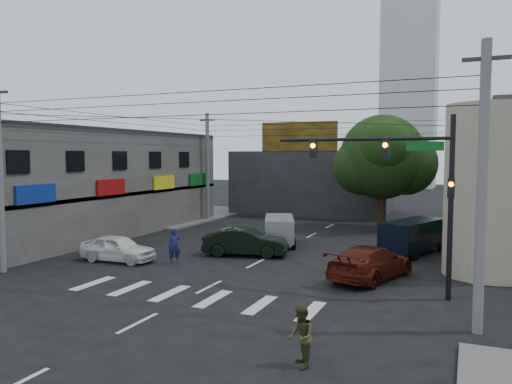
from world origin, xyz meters
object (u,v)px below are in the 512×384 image
Objects in this scene: utility_pole_near_left at (0,177)px; navy_van at (413,237)px; traffic_gantry at (406,176)px; utility_pole_far_right at (476,170)px; utility_pole_far_left at (207,167)px; utility_pole_near_right at (482,189)px; maroon_sedan at (371,262)px; traffic_officer at (174,246)px; white_compact at (118,248)px; silver_minivan at (279,231)px; street_tree at (382,157)px; dark_sedan at (245,242)px; pedestrian_olive at (301,337)px.

navy_van is at bearing 35.14° from utility_pole_near_left.
traffic_gantry is 17.21m from utility_pole_far_right.
utility_pole_far_left is (0.00, 20.50, 0.00)m from utility_pole_near_left.
utility_pole_far_right is at bearing 90.00° from utility_pole_near_right.
maroon_sedan is 10.02m from traffic_officer.
silver_minivan is at bearing -39.93° from white_compact.
utility_pole_near_left is 17.96m from maroon_sedan.
utility_pole_near_left is (-14.50, -21.50, -0.87)m from street_tree.
dark_sedan is 4.20m from traffic_officer.
street_tree is 1.53× the size of maroon_sedan.
utility_pole_far_right is at bearing -74.20° from silver_minivan.
pedestrian_olive is at bearing -133.21° from utility_pole_near_right.
navy_van is at bearing -4.06° from traffic_officer.
maroon_sedan is at bearing -122.58° from dark_sedan.
navy_van is (17.76, -8.00, -3.64)m from utility_pole_far_left.
utility_pole_far_right reaches higher than navy_van.
utility_pole_near_left is 6.72m from white_compact.
traffic_gantry is at bearing 145.65° from maroon_sedan.
white_compact is 0.93× the size of silver_minivan.
utility_pole_near_right is 14.90m from dark_sedan.
traffic_gantry reaches higher than silver_minivan.
silver_minivan is 8.03m from navy_van.
traffic_officer is at bearing 36.27° from utility_pole_near_left.
utility_pole_far_right is at bearing 141.33° from pedestrian_olive.
utility_pole_near_left is at bearing 36.30° from maroon_sedan.
dark_sedan is at bearing -1.32° from maroon_sedan.
street_tree is at bearing 26.16° from traffic_officer.
utility_pole_near_right is at bearing -144.39° from navy_van.
street_tree is 14.56m from utility_pole_far_left.
navy_van is at bearing 93.57° from traffic_gantry.
utility_pole_far_left reaches higher than maroon_sedan.
utility_pole_near_left is at bearing -134.43° from pedestrian_olive.
utility_pole_far_right is 9.36m from navy_van.
utility_pole_near_right and utility_pole_far_left have the same top height.
utility_pole_far_right reaches higher than dark_sedan.
white_compact is at bearing 120.69° from silver_minivan.
traffic_gantry is 15.37m from white_compact.
white_compact is at bearing 23.99° from maroon_sedan.
utility_pole_far_left is 19.82m from navy_van.
traffic_gantry is 1.61× the size of silver_minivan.
utility_pole_near_left is at bearing 117.99° from dark_sedan.
pedestrian_olive is (-4.37, -4.65, -3.77)m from utility_pole_near_right.
utility_pole_near_right is at bearing 107.97° from pedestrian_olive.
utility_pole_near_right reaches higher than street_tree.
utility_pole_near_right is (2.68, -3.50, -0.23)m from traffic_gantry.
dark_sedan is 2.98× the size of pedestrian_olive.
navy_van is at bearing 104.52° from utility_pole_near_right.
utility_pole_far_right is 1.85× the size of dark_sedan.
utility_pole_far_left is 15.80m from dark_sedan.
traffic_officer is at bearing 161.33° from utility_pole_near_right.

